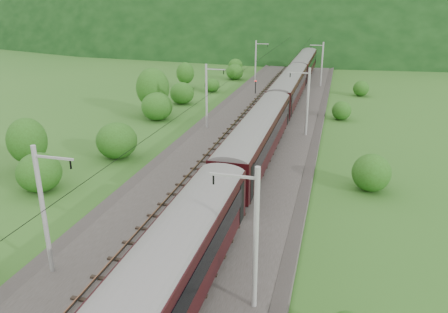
# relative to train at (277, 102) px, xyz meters

# --- Properties ---
(ground) EXTENTS (600.00, 600.00, 0.00)m
(ground) POSITION_rel_train_xyz_m (-2.40, -33.34, -3.82)
(ground) COLOR #28581B
(ground) RESTS_ON ground
(railbed) EXTENTS (14.00, 220.00, 0.30)m
(railbed) POSITION_rel_train_xyz_m (-2.40, -23.34, -3.67)
(railbed) COLOR #38332D
(railbed) RESTS_ON ground
(track_left) EXTENTS (2.40, 220.00, 0.27)m
(track_left) POSITION_rel_train_xyz_m (-4.80, -23.34, -3.45)
(track_left) COLOR brown
(track_left) RESTS_ON railbed
(track_right) EXTENTS (2.40, 220.00, 0.27)m
(track_right) POSITION_rel_train_xyz_m (-0.00, -23.34, -3.45)
(track_right) COLOR brown
(track_right) RESTS_ON railbed
(catenary_left) EXTENTS (2.54, 192.28, 8.00)m
(catenary_left) POSITION_rel_train_xyz_m (-8.52, -1.34, 0.68)
(catenary_left) COLOR gray
(catenary_left) RESTS_ON railbed
(catenary_right) EXTENTS (2.54, 192.28, 8.00)m
(catenary_right) POSITION_rel_train_xyz_m (3.72, -1.34, 0.68)
(catenary_right) COLOR gray
(catenary_right) RESTS_ON railbed
(overhead_wires) EXTENTS (4.83, 198.00, 0.03)m
(overhead_wires) POSITION_rel_train_xyz_m (-2.40, -23.34, 3.28)
(overhead_wires) COLOR black
(overhead_wires) RESTS_ON ground
(mountain_main) EXTENTS (504.00, 360.00, 244.00)m
(mountain_main) POSITION_rel_train_xyz_m (-2.40, 226.66, -3.82)
(mountain_main) COLOR black
(mountain_main) RESTS_ON ground
(mountain_ridge) EXTENTS (336.00, 280.00, 132.00)m
(mountain_ridge) POSITION_rel_train_xyz_m (-122.40, 266.66, -3.82)
(mountain_ridge) COLOR black
(mountain_ridge) RESTS_ON ground
(train) EXTENTS (3.27, 157.79, 5.70)m
(train) POSITION_rel_train_xyz_m (0.00, 0.00, 0.00)
(train) COLOR black
(train) RESTS_ON ground
(hazard_post_near) EXTENTS (0.16, 0.16, 1.49)m
(hazard_post_near) POSITION_rel_train_xyz_m (-3.12, 17.51, -2.78)
(hazard_post_near) COLOR red
(hazard_post_near) RESTS_ON railbed
(hazard_post_far) EXTENTS (0.14, 0.14, 1.29)m
(hazard_post_far) POSITION_rel_train_xyz_m (-1.89, 4.48, -2.88)
(hazard_post_far) COLOR red
(hazard_post_far) RESTS_ON railbed
(signal) EXTENTS (0.25, 0.25, 2.26)m
(signal) POSITION_rel_train_xyz_m (-6.65, 20.90, -2.20)
(signal) COLOR black
(signal) RESTS_ON railbed
(vegetation_left) EXTENTS (12.08, 144.64, 6.71)m
(vegetation_left) POSITION_rel_train_xyz_m (-16.62, -13.95, -1.58)
(vegetation_left) COLOR #244913
(vegetation_left) RESTS_ON ground
(vegetation_right) EXTENTS (6.50, 101.62, 2.98)m
(vegetation_right) POSITION_rel_train_xyz_m (9.99, -19.97, -2.58)
(vegetation_right) COLOR #244913
(vegetation_right) RESTS_ON ground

